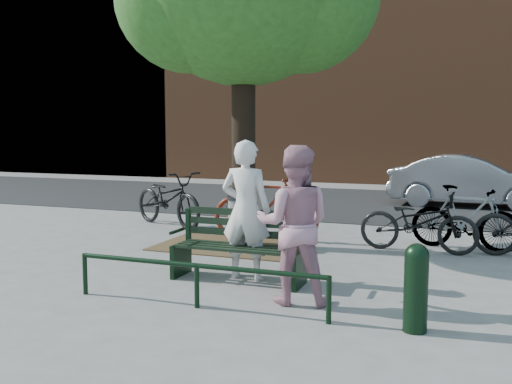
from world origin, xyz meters
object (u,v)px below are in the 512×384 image
at_px(parked_car, 470,181).
at_px(bicycle_c, 418,222).
at_px(person_left, 246,210).
at_px(person_right, 294,225).
at_px(litter_bin, 240,222).
at_px(park_bench, 240,244).
at_px(bollard, 416,285).

bearing_deg(parked_car, bicycle_c, 174.55).
distance_m(person_left, person_right, 1.18).
bearing_deg(litter_bin, park_bench, -67.59).
xyz_separation_m(bicycle_c, parked_car, (0.77, 6.09, 0.17)).
height_order(park_bench, person_right, person_right).
relative_size(bicycle_c, parked_car, 0.47).
bearing_deg(litter_bin, parked_car, 61.98).
relative_size(litter_bin, parked_car, 0.22).
distance_m(person_right, bollard, 1.55).
height_order(park_bench, parked_car, parked_car).
height_order(park_bench, litter_bin, park_bench).
relative_size(park_bench, person_right, 0.96).
relative_size(park_bench, bollard, 1.97).
xyz_separation_m(person_right, parked_car, (1.87, 9.41, -0.24)).
distance_m(litter_bin, parked_car, 7.70).
relative_size(person_left, person_right, 1.02).
relative_size(person_right, litter_bin, 2.07).
bearing_deg(parked_car, person_left, 164.02).
distance_m(bollard, parked_car, 9.92).
xyz_separation_m(park_bench, bicycle_c, (2.05, 2.62, 0.02)).
bearing_deg(parked_car, person_right, 170.52).
distance_m(person_right, bicycle_c, 3.51).
bearing_deg(person_left, person_right, 139.35).
height_order(bollard, bicycle_c, bicycle_c).
xyz_separation_m(park_bench, parked_car, (2.82, 8.71, 0.19)).
relative_size(person_left, bollard, 2.10).
xyz_separation_m(park_bench, litter_bin, (-0.79, 1.92, -0.04)).
xyz_separation_m(person_right, litter_bin, (-1.74, 2.62, -0.46)).
xyz_separation_m(bollard, litter_bin, (-3.14, 3.12, -0.03)).
bearing_deg(bicycle_c, person_right, 165.36).
distance_m(park_bench, parked_car, 9.16).
distance_m(park_bench, person_right, 1.25).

